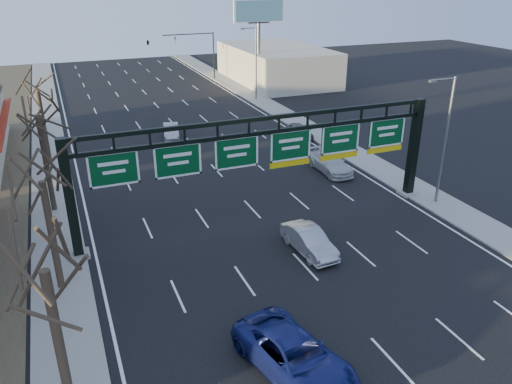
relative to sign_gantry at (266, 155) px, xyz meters
name	(u,v)px	position (x,y,z in m)	size (l,w,h in m)	color
ground	(323,285)	(-0.16, -8.00, -4.63)	(160.00, 160.00, 0.00)	black
sidewalk_left	(52,184)	(-12.96, 12.00, -4.57)	(3.00, 120.00, 0.12)	gray
sidewalk_right	(337,144)	(12.64, 12.00, -4.57)	(3.00, 120.00, 0.12)	gray
lane_markings	(209,163)	(-0.16, 12.00, -4.62)	(21.60, 120.00, 0.01)	white
sign_gantry	(266,155)	(0.00, 0.00, 0.00)	(24.60, 1.20, 7.20)	black
building_right_distant	(276,64)	(19.84, 42.00, -2.13)	(12.00, 20.00, 5.00)	beige
tree_near	(38,243)	(-12.96, -12.00, 2.86)	(3.60, 3.60, 8.86)	#30241B
tree_gantry	(38,161)	(-12.96, -3.00, 2.48)	(3.60, 3.60, 8.48)	#30241B
tree_mid	(35,99)	(-12.96, 7.00, 3.23)	(3.60, 3.60, 9.24)	#30241B
tree_far	(35,77)	(-12.96, 17.00, 2.86)	(3.60, 3.60, 8.86)	#30241B
streetlight_near	(445,135)	(12.31, -2.00, 0.45)	(2.15, 0.22, 9.00)	slate
streetlight_far	(255,60)	(12.31, 32.00, 0.45)	(2.15, 0.22, 9.00)	slate
billboard_right	(259,22)	(14.84, 36.98, 4.43)	(7.00, 0.50, 12.00)	slate
traffic_signal_mast	(173,44)	(5.53, 47.00, 0.87)	(10.16, 0.54, 7.00)	black
car_blue_suv	(295,356)	(-4.32, -13.01, -3.79)	(2.78, 6.02, 1.67)	navy
car_silver_sedan	(309,241)	(0.79, -4.62, -3.90)	(1.54, 4.42, 1.46)	#A09FA4
car_white_wagon	(330,163)	(8.50, 6.27, -3.89)	(2.06, 5.08, 1.47)	silver
car_grey_far	(299,131)	(10.34, 15.50, -3.96)	(1.59, 3.94, 1.34)	#45474B
car_silver_distant	(171,131)	(-1.50, 20.37, -3.95)	(1.43, 4.10, 1.35)	#9F9FA4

